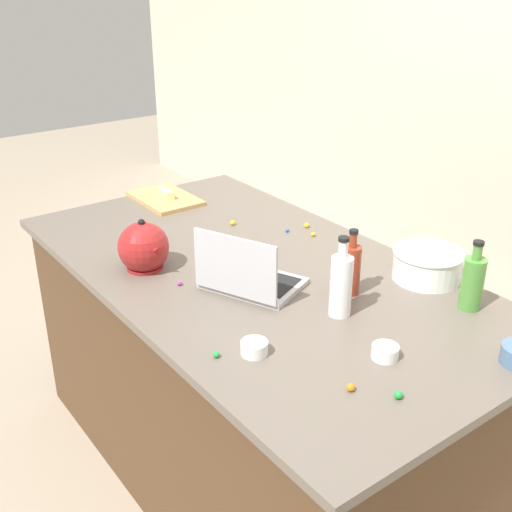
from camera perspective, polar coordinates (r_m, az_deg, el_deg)
The scene contains 21 objects.
ground_plane at distance 2.77m, azimuth 0.00°, elevation -18.10°, with size 12.00×12.00×0.00m, color gray.
island_counter at distance 2.48m, azimuth 0.00°, elevation -10.48°, with size 1.93×1.04×0.90m.
laptop at distance 2.09m, azimuth -0.75°, elevation -1.90°, with size 0.37×0.33×0.22m.
mixing_bowl_large at distance 2.24m, azimuth 15.03°, elevation -0.70°, with size 0.24×0.24×0.10m.
bottle_soy at distance 2.08m, azimuth 8.49°, elevation -1.09°, with size 0.06×0.06×0.22m.
bottle_vinegar at distance 1.94m, azimuth 7.59°, elevation -2.50°, with size 0.07×0.07×0.26m.
bottle_olive at distance 2.08m, azimuth 18.74°, elevation -2.19°, with size 0.07×0.07×0.23m.
kettle at distance 2.26m, azimuth -9.98°, elevation 0.73°, with size 0.21×0.18×0.20m.
cutting_board at distance 2.93m, azimuth -8.09°, elevation 5.09°, with size 0.34×0.22×0.02m, color tan.
butter_stick_left at distance 2.91m, azimuth -8.06°, elevation 5.56°, with size 0.11×0.04×0.04m, color #F4E58C.
ramekin_medium at distance 1.80m, azimuth 11.43°, elevation -8.38°, with size 0.07×0.07×0.04m, color white.
ramekin_wide at distance 1.78m, azimuth -0.15°, elevation -8.18°, with size 0.08×0.08×0.04m, color white.
candy_0 at distance 2.62m, azimuth -2.09°, elevation 2.98°, with size 0.02×0.02×0.02m, color yellow.
candy_1 at distance 2.53m, azimuth 5.11°, elevation 1.95°, with size 0.02×0.02×0.02m, color yellow.
candy_2 at distance 2.56m, azimuth 2.80°, elevation 2.31°, with size 0.02×0.02×0.02m, color blue.
candy_3 at distance 2.15m, azimuth -6.83°, elevation -2.42°, with size 0.02×0.02×0.02m, color #CC3399.
candy_4 at distance 1.66m, azimuth 8.44°, elevation -11.50°, with size 0.02×0.02×0.02m, color orange.
candy_5 at distance 2.60m, azimuth 4.54°, elevation 2.74°, with size 0.02×0.02×0.02m, color yellow.
candy_6 at distance 2.43m, azimuth -2.17°, elevation 1.10°, with size 0.02×0.02×0.02m, color green.
candy_7 at distance 1.77m, azimuth -3.56°, elevation -8.77°, with size 0.02×0.02×0.02m, color green.
candy_8 at distance 1.66m, azimuth 12.57°, elevation -11.98°, with size 0.02×0.02×0.02m, color green.
Camera 1 is at (1.62, -1.21, 1.89)m, focal length 44.89 mm.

